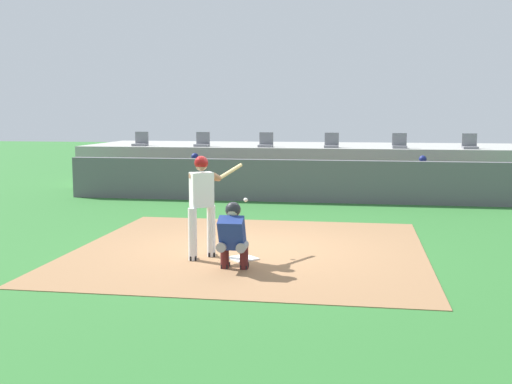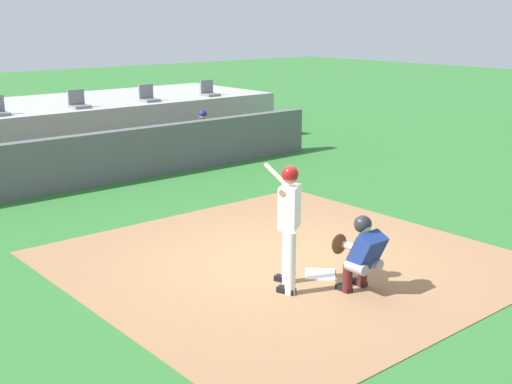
# 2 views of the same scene
# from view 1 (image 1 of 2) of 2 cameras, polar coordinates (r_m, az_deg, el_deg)

# --- Properties ---
(ground_plane) EXTENTS (80.00, 80.00, 0.00)m
(ground_plane) POSITION_cam_1_polar(r_m,az_deg,el_deg) (11.82, -0.55, -5.24)
(ground_plane) COLOR #2D6B2D
(dirt_infield) EXTENTS (6.40, 6.40, 0.01)m
(dirt_infield) POSITION_cam_1_polar(r_m,az_deg,el_deg) (11.81, -0.55, -5.21)
(dirt_infield) COLOR #936B47
(dirt_infield) RESTS_ON ground
(home_plate) EXTENTS (0.62, 0.62, 0.02)m
(home_plate) POSITION_cam_1_polar(r_m,az_deg,el_deg) (11.04, -1.26, -6.00)
(home_plate) COLOR white
(home_plate) RESTS_ON dirt_infield
(batter_at_plate) EXTENTS (0.77, 1.33, 1.80)m
(batter_at_plate) POSITION_cam_1_polar(r_m,az_deg,el_deg) (10.98, -4.82, -0.73)
(batter_at_plate) COLOR silver
(batter_at_plate) RESTS_ON ground
(catcher_crouched) EXTENTS (0.48, 1.60, 1.13)m
(catcher_crouched) POSITION_cam_1_polar(r_m,az_deg,el_deg) (10.18, -2.11, -3.78)
(catcher_crouched) COLOR gray
(catcher_crouched) RESTS_ON ground
(dugout_wall) EXTENTS (13.00, 0.30, 1.20)m
(dugout_wall) POSITION_cam_1_polar(r_m,az_deg,el_deg) (18.08, 2.96, 1.03)
(dugout_wall) COLOR #59595E
(dugout_wall) RESTS_ON ground
(dugout_bench) EXTENTS (11.80, 0.44, 0.45)m
(dugout_bench) POSITION_cam_1_polar(r_m,az_deg,el_deg) (19.11, 3.28, 0.23)
(dugout_bench) COLOR olive
(dugout_bench) RESTS_ON ground
(dugout_player_0) EXTENTS (0.49, 0.70, 1.30)m
(dugout_player_0) POSITION_cam_1_polar(r_m,az_deg,el_deg) (19.45, -5.62, 1.66)
(dugout_player_0) COLOR #939399
(dugout_player_0) RESTS_ON ground
(dugout_player_1) EXTENTS (0.49, 0.70, 1.30)m
(dugout_player_1) POSITION_cam_1_polar(r_m,az_deg,el_deg) (18.90, 14.80, 1.29)
(dugout_player_1) COLOR #939399
(dugout_player_1) RESTS_ON ground
(stands_platform) EXTENTS (15.00, 4.40, 1.40)m
(stands_platform) POSITION_cam_1_polar(r_m,az_deg,el_deg) (22.43, 4.20, 2.48)
(stands_platform) COLOR #9E9E99
(stands_platform) RESTS_ON ground
(stadium_seat_0) EXTENTS (0.46, 0.46, 0.48)m
(stadium_seat_0) POSITION_cam_1_polar(r_m,az_deg,el_deg) (22.04, -10.36, 4.47)
(stadium_seat_0) COLOR slate
(stadium_seat_0) RESTS_ON stands_platform
(stadium_seat_1) EXTENTS (0.46, 0.46, 0.48)m
(stadium_seat_1) POSITION_cam_1_polar(r_m,az_deg,el_deg) (21.42, -4.87, 4.48)
(stadium_seat_1) COLOR slate
(stadium_seat_1) RESTS_ON stands_platform
(stadium_seat_2) EXTENTS (0.46, 0.46, 0.48)m
(stadium_seat_2) POSITION_cam_1_polar(r_m,az_deg,el_deg) (20.99, 0.89, 4.45)
(stadium_seat_2) COLOR slate
(stadium_seat_2) RESTS_ON stands_platform
(stadium_seat_3) EXTENTS (0.46, 0.46, 0.48)m
(stadium_seat_3) POSITION_cam_1_polar(r_m,az_deg,el_deg) (20.79, 6.83, 4.38)
(stadium_seat_3) COLOR slate
(stadium_seat_3) RESTS_ON stands_platform
(stadium_seat_4) EXTENTS (0.46, 0.46, 0.48)m
(stadium_seat_4) POSITION_cam_1_polar(r_m,az_deg,el_deg) (20.81, 12.81, 4.25)
(stadium_seat_4) COLOR slate
(stadium_seat_4) RESTS_ON stands_platform
(stadium_seat_5) EXTENTS (0.46, 0.46, 0.48)m
(stadium_seat_5) POSITION_cam_1_polar(r_m,az_deg,el_deg) (21.06, 18.72, 4.08)
(stadium_seat_5) COLOR slate
(stadium_seat_5) RESTS_ON stands_platform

